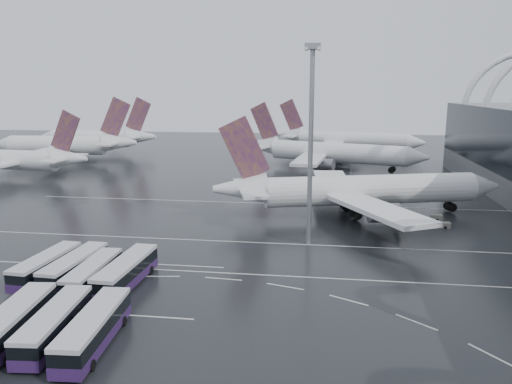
# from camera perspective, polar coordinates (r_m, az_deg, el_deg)

# --- Properties ---
(ground) EXTENTS (420.00, 420.00, 0.00)m
(ground) POSITION_cam_1_polar(r_m,az_deg,el_deg) (69.12, 4.54, -9.01)
(ground) COLOR black
(ground) RESTS_ON ground
(lane_marking_near) EXTENTS (120.00, 0.25, 0.01)m
(lane_marking_near) POSITION_cam_1_polar(r_m,az_deg,el_deg) (67.26, 4.43, -9.61)
(lane_marking_near) COLOR silver
(lane_marking_near) RESTS_ON ground
(lane_marking_mid) EXTENTS (120.00, 0.25, 0.01)m
(lane_marking_mid) POSITION_cam_1_polar(r_m,az_deg,el_deg) (80.44, 5.06, -5.98)
(lane_marking_mid) COLOR silver
(lane_marking_mid) RESTS_ON ground
(lane_marking_far) EXTENTS (120.00, 0.25, 0.01)m
(lane_marking_far) POSITION_cam_1_polar(r_m,az_deg,el_deg) (107.42, 5.84, -1.44)
(lane_marking_far) COLOR silver
(lane_marking_far) RESTS_ON ground
(bus_bay_line_south) EXTENTS (28.00, 0.25, 0.01)m
(bus_bay_line_south) POSITION_cam_1_polar(r_m,az_deg,el_deg) (60.95, -20.25, -12.69)
(bus_bay_line_south) COLOR silver
(bus_bay_line_south) RESTS_ON ground
(bus_bay_line_north) EXTENTS (28.00, 0.25, 0.01)m
(bus_bay_line_north) POSITION_cam_1_polar(r_m,az_deg,el_deg) (74.32, -14.45, -7.84)
(bus_bay_line_north) COLOR silver
(bus_bay_line_north) RESTS_ON ground
(airliner_main) EXTENTS (56.96, 49.29, 19.61)m
(airliner_main) POSITION_cam_1_polar(r_m,az_deg,el_deg) (98.70, 11.41, 0.12)
(airliner_main) COLOR white
(airliner_main) RESTS_ON ground
(airliner_gate_b) EXTENTS (56.59, 50.26, 20.12)m
(airliner_gate_b) POSITION_cam_1_polar(r_m,az_deg,el_deg) (154.95, 8.23, 4.48)
(airliner_gate_b) COLOR white
(airliner_gate_b) RESTS_ON ground
(airliner_gate_c) EXTENTS (56.39, 51.26, 20.35)m
(airliner_gate_c) POSITION_cam_1_polar(r_m,az_deg,el_deg) (192.46, 10.05, 5.85)
(airliner_gate_c) COLOR white
(airliner_gate_c) RESTS_ON ground
(jet_remote_west) EXTENTS (43.25, 34.85, 18.84)m
(jet_remote_west) POSITION_cam_1_polar(r_m,az_deg,el_deg) (153.45, -25.42, 3.31)
(jet_remote_west) COLOR white
(jet_remote_west) RESTS_ON ground
(jet_remote_mid) EXTENTS (49.84, 40.16, 21.71)m
(jet_remote_mid) POSITION_cam_1_polar(r_m,az_deg,el_deg) (179.58, -20.83, 5.01)
(jet_remote_mid) COLOR white
(jet_remote_mid) RESTS_ON ground
(jet_remote_far) EXTENTS (48.80, 39.31, 21.26)m
(jet_remote_far) POSITION_cam_1_polar(r_m,az_deg,el_deg) (201.07, -17.58, 5.84)
(jet_remote_far) COLOR white
(jet_remote_far) RESTS_ON ground
(bus_row_near_a) EXTENTS (3.64, 12.74, 3.10)m
(bus_row_near_a) POSITION_cam_1_polar(r_m,az_deg,el_deg) (71.58, -22.84, -7.75)
(bus_row_near_a) COLOR #2F1645
(bus_row_near_a) RESTS_ON ground
(bus_row_near_b) EXTENTS (3.56, 12.98, 3.16)m
(bus_row_near_b) POSITION_cam_1_polar(r_m,az_deg,el_deg) (69.63, -20.05, -8.04)
(bus_row_near_b) COLOR #2F1645
(bus_row_near_b) RESTS_ON ground
(bus_row_near_c) EXTENTS (3.18, 12.50, 3.07)m
(bus_row_near_c) POSITION_cam_1_polar(r_m,az_deg,el_deg) (66.59, -18.14, -8.87)
(bus_row_near_c) COLOR #2F1645
(bus_row_near_c) RESTS_ON ground
(bus_row_near_d) EXTENTS (3.63, 13.79, 3.37)m
(bus_row_near_d) POSITION_cam_1_polar(r_m,az_deg,el_deg) (65.61, -14.60, -8.81)
(bus_row_near_d) COLOR #2F1645
(bus_row_near_d) RESTS_ON ground
(bus_row_far_a) EXTENTS (4.54, 13.91, 3.36)m
(bus_row_far_a) POSITION_cam_1_polar(r_m,az_deg,el_deg) (56.09, -26.05, -13.32)
(bus_row_far_a) COLOR #2F1645
(bus_row_far_a) RESTS_ON ground
(bus_row_far_b) EXTENTS (4.09, 13.04, 3.16)m
(bus_row_far_b) POSITION_cam_1_polar(r_m,az_deg,el_deg) (54.58, -22.04, -13.80)
(bus_row_far_b) COLOR #2F1645
(bus_row_far_b) RESTS_ON ground
(bus_row_far_c) EXTENTS (3.94, 13.53, 3.29)m
(bus_row_far_c) POSITION_cam_1_polar(r_m,az_deg,el_deg) (52.21, -18.04, -14.62)
(bus_row_far_c) COLOR #2F1645
(bus_row_far_c) RESTS_ON ground
(floodlight_mast) EXTENTS (2.37, 2.37, 30.97)m
(floodlight_mast) POSITION_cam_1_polar(r_m,az_deg,el_deg) (77.32, 6.32, 8.00)
(floodlight_mast) COLOR gray
(floodlight_mast) RESTS_ON ground
(gse_cart_belly_b) EXTENTS (2.06, 1.22, 1.12)m
(gse_cart_belly_b) POSITION_cam_1_polar(r_m,az_deg,el_deg) (100.14, 19.93, -2.75)
(gse_cart_belly_b) COLOR slate
(gse_cart_belly_b) RESTS_ON ground
(gse_cart_belly_d) EXTENTS (1.88, 1.11, 1.03)m
(gse_cart_belly_d) POSITION_cam_1_polar(r_m,az_deg,el_deg) (95.34, 20.77, -3.56)
(gse_cart_belly_d) COLOR slate
(gse_cart_belly_d) RESTS_ON ground
(gse_cart_belly_e) EXTENTS (2.32, 1.37, 1.26)m
(gse_cart_belly_e) POSITION_cam_1_polar(r_m,az_deg,el_deg) (96.31, 16.50, -3.05)
(gse_cart_belly_e) COLOR #AD9817
(gse_cart_belly_e) RESTS_ON ground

